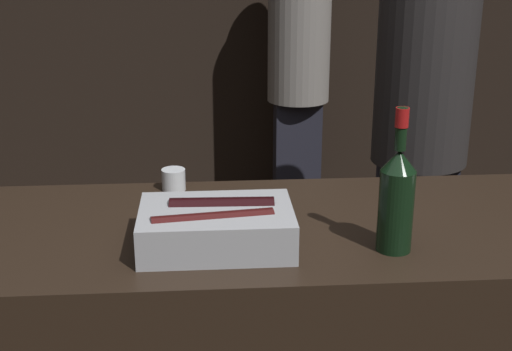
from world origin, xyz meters
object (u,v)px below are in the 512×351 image
at_px(ice_bin_with_bottles, 217,226).
at_px(candle_votive, 174,179).
at_px(person_in_hoodie, 421,123).
at_px(red_wine_bottle_burgundy, 397,196).
at_px(person_blond_tee, 299,67).

distance_m(ice_bin_with_bottles, candle_votive, 0.41).
height_order(candle_votive, person_in_hoodie, person_in_hoodie).
distance_m(candle_votive, red_wine_bottle_burgundy, 0.69).
xyz_separation_m(ice_bin_with_bottles, person_in_hoodie, (0.88, 1.28, -0.12)).
height_order(ice_bin_with_bottles, person_blond_tee, person_blond_tee).
bearing_deg(red_wine_bottle_burgundy, ice_bin_with_bottles, 173.16).
bearing_deg(ice_bin_with_bottles, person_blond_tee, 77.74).
height_order(ice_bin_with_bottles, candle_votive, ice_bin_with_bottles).
bearing_deg(person_blond_tee, red_wine_bottle_burgundy, 32.58).
height_order(ice_bin_with_bottles, person_in_hoodie, person_in_hoodie).
relative_size(ice_bin_with_bottles, person_in_hoodie, 0.21).
bearing_deg(candle_votive, ice_bin_with_bottles, -73.53).
xyz_separation_m(ice_bin_with_bottles, person_blond_tee, (0.48, 2.22, -0.05)).
height_order(person_in_hoodie, person_blond_tee, person_blond_tee).
xyz_separation_m(candle_votive, person_in_hoodie, (0.99, 0.89, -0.10)).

